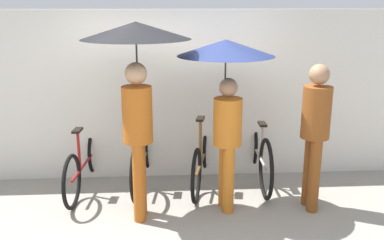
{
  "coord_description": "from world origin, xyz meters",
  "views": [
    {
      "loc": [
        -0.08,
        -3.91,
        2.33
      ],
      "look_at": [
        0.22,
        0.91,
        1.0
      ],
      "focal_mm": 40.0,
      "sensor_mm": 36.0,
      "label": 1
    }
  ],
  "objects": [
    {
      "name": "parked_bicycle_0",
      "position": [
        -1.14,
        1.31,
        0.35
      ],
      "size": [
        0.44,
        1.74,
        1.03
      ],
      "rotation": [
        0.0,
        0.0,
        1.48
      ],
      "color": "black",
      "rests_on": "ground"
    },
    {
      "name": "parked_bicycle_2",
      "position": [
        0.38,
        1.35,
        0.36
      ],
      "size": [
        0.54,
        1.72,
        0.99
      ],
      "rotation": [
        0.0,
        0.0,
        1.36
      ],
      "color": "black",
      "rests_on": "ground"
    },
    {
      "name": "parked_bicycle_1",
      "position": [
        -0.38,
        1.4,
        0.39
      ],
      "size": [
        0.44,
        1.8,
        1.05
      ],
      "rotation": [
        0.0,
        0.0,
        1.46
      ],
      "color": "black",
      "rests_on": "ground"
    },
    {
      "name": "ground_plane",
      "position": [
        0.0,
        0.0,
        0.0
      ],
      "size": [
        30.0,
        30.0,
        0.0
      ],
      "primitive_type": "plane",
      "color": "gray"
    },
    {
      "name": "pedestrian_trailing",
      "position": [
        1.58,
        0.58,
        0.99
      ],
      "size": [
        0.32,
        0.32,
        1.69
      ],
      "rotation": [
        0.0,
        0.0,
        0.01
      ],
      "color": "brown",
      "rests_on": "ground"
    },
    {
      "name": "pedestrian_center",
      "position": [
        0.59,
        0.72,
        1.57
      ],
      "size": [
        1.08,
        1.08,
        1.95
      ],
      "rotation": [
        0.0,
        0.0,
        0.12
      ],
      "color": "#C66B1E",
      "rests_on": "ground"
    },
    {
      "name": "back_wall",
      "position": [
        0.0,
        1.7,
        1.13
      ],
      "size": [
        10.72,
        0.12,
        2.25
      ],
      "color": "silver",
      "rests_on": "ground"
    },
    {
      "name": "parked_bicycle_3",
      "position": [
        1.14,
        1.41,
        0.39
      ],
      "size": [
        0.44,
        1.81,
        0.99
      ],
      "rotation": [
        0.0,
        0.0,
        1.53
      ],
      "color": "black",
      "rests_on": "ground"
    },
    {
      "name": "pedestrian_leading",
      "position": [
        -0.38,
        0.57,
        1.74
      ],
      "size": [
        1.16,
        1.16,
        2.14
      ],
      "rotation": [
        0.0,
        0.0,
        -0.04
      ],
      "color": "#B25619",
      "rests_on": "ground"
    }
  ]
}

